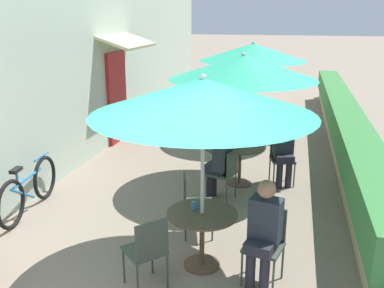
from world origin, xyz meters
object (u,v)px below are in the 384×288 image
object	(u,v)px
coffee_cup_near	(194,205)
cafe_chair_far_right	(240,111)
cafe_chair_near_left	(266,239)
patio_umbrella_mid	(243,67)
coffee_cup_mid	(236,142)
patio_table_near	(202,226)
cafe_chair_near_right	(193,200)
cafe_chair_mid_right	(282,155)
cafe_chair_far_back	(228,123)
patio_table_far	(250,117)
patio_umbrella_near	(203,97)
patio_table_mid	(240,156)
seated_patron_mid_right	(284,148)
seated_patron_mid_left	(220,159)
cafe_chair_mid_back	(212,146)
seated_patron_near_left	(264,230)
patio_umbrella_far	(253,52)
cafe_chair_near_back	(148,248)
bicycle_leaning	(29,189)
cafe_chair_mid_left	(226,170)
cafe_chair_far_left	(282,120)

from	to	relation	value
coffee_cup_near	cafe_chair_far_right	size ratio (longest dim) A/B	0.10
cafe_chair_near_left	patio_umbrella_mid	distance (m)	3.28
cafe_chair_near_left	coffee_cup_mid	distance (m)	2.99
patio_table_near	coffee_cup_mid	size ratio (longest dim) A/B	9.35
cafe_chair_near_right	cafe_chair_mid_right	xyz separation A→B (m)	(1.10, 2.26, 0.00)
coffee_cup_near	cafe_chair_far_back	distance (m)	4.97
patio_table_far	coffee_cup_near	bearing A→B (deg)	-90.83
cafe_chair_far_right	patio_umbrella_near	bearing A→B (deg)	-16.30
coffee_cup_near	patio_table_mid	world-z (taller)	coffee_cup_near
patio_table_near	cafe_chair_near_left	distance (m)	0.76
coffee_cup_mid	cafe_chair_far_right	size ratio (longest dim) A/B	0.10
seated_patron_mid_right	seated_patron_mid_left	bearing A→B (deg)	27.34
patio_table_mid	patio_table_far	distance (m)	2.97
patio_table_mid	cafe_chair_far_right	xyz separation A→B (m)	(-0.46, 3.66, -0.01)
seated_patron_mid_right	coffee_cup_near	bearing A→B (deg)	56.28
coffee_cup_near	cafe_chair_far_right	distance (m)	6.28
patio_umbrella_near	cafe_chair_near_right	world-z (taller)	patio_umbrella_near
cafe_chair_near_left	seated_patron_mid_left	world-z (taller)	seated_patron_mid_left
cafe_chair_mid_back	cafe_chair_mid_right	bearing A→B (deg)	35.74
seated_patron_near_left	patio_umbrella_far	size ratio (longest dim) A/B	0.50
patio_umbrella_mid	patio_umbrella_far	world-z (taller)	same
cafe_chair_near_back	coffee_cup_mid	distance (m)	3.42
patio_umbrella_near	bicycle_leaning	size ratio (longest dim) A/B	1.42
cafe_chair_mid_right	seated_patron_mid_right	size ratio (longest dim) A/B	0.70
patio_table_near	seated_patron_mid_left	bearing A→B (deg)	94.02
seated_patron_near_left	patio_table_far	xyz separation A→B (m)	(-0.77, 5.88, -0.16)
cafe_chair_near_right	cafe_chair_far_right	bearing A→B (deg)	164.62
cafe_chair_near_left	cafe_chair_mid_left	distance (m)	2.20
cafe_chair_mid_left	seated_patron_mid_left	bearing A→B (deg)	90.00
coffee_cup_near	patio_umbrella_far	size ratio (longest dim) A/B	0.04
cafe_chair_mid_right	cafe_chair_far_right	bearing A→B (deg)	-85.42
patio_table_mid	cafe_chair_mid_right	world-z (taller)	cafe_chair_mid_right
cafe_chair_far_right	cafe_chair_far_back	size ratio (longest dim) A/B	1.00
patio_table_far	cafe_chair_mid_back	bearing A→B (deg)	-100.37
coffee_cup_near	patio_table_mid	xyz separation A→B (m)	(0.22, 2.62, -0.22)
patio_table_mid	cafe_chair_mid_back	size ratio (longest dim) A/B	0.97
patio_table_near	seated_patron_mid_left	world-z (taller)	seated_patron_mid_left
patio_table_near	patio_table_far	distance (m)	5.66
cafe_chair_mid_right	patio_table_far	world-z (taller)	cafe_chair_mid_right
seated_patron_mid_right	patio_umbrella_far	size ratio (longest dim) A/B	0.50
patio_umbrella_mid	cafe_chair_far_back	xyz separation A→B (m)	(-0.57, 2.34, -1.56)
cafe_chair_near_back	patio_umbrella_mid	size ratio (longest dim) A/B	0.35
cafe_chair_far_left	bicycle_leaning	distance (m)	5.99
cafe_chair_mid_right	cafe_chair_mid_back	bearing A→B (deg)	-24.26
seated_patron_near_left	bicycle_leaning	distance (m)	3.77
seated_patron_near_left	cafe_chair_far_left	bearing A→B (deg)	-76.12
coffee_cup_mid	cafe_chair_far_right	world-z (taller)	cafe_chair_far_right
cafe_chair_near_left	cafe_chair_far_back	xyz separation A→B (m)	(-1.23, 5.14, 0.00)
coffee_cup_near	bicycle_leaning	xyz separation A→B (m)	(-2.76, 0.74, -0.37)
patio_table_near	coffee_cup_mid	bearing A→B (deg)	89.91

